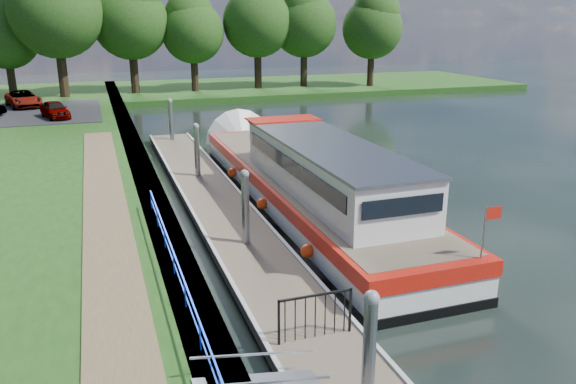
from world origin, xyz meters
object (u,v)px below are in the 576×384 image
object	(u,v)px
pontoon	(218,208)
car_a	(55,109)
car_d	(23,99)
barge	(300,179)

from	to	relation	value
pontoon	car_a	bearing A→B (deg)	108.21
pontoon	car_d	distance (m)	29.84
pontoon	car_a	size ratio (longest dim) A/B	8.33
pontoon	barge	world-z (taller)	barge
pontoon	car_d	xyz separation A→B (m)	(-9.80, 28.15, 1.30)
pontoon	car_a	distance (m)	22.84
car_a	car_d	world-z (taller)	car_d
car_a	car_d	distance (m)	7.02
pontoon	barge	xyz separation A→B (m)	(3.60, -0.00, 0.90)
car_a	car_d	xyz separation A→B (m)	(-2.67, 6.49, 0.04)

